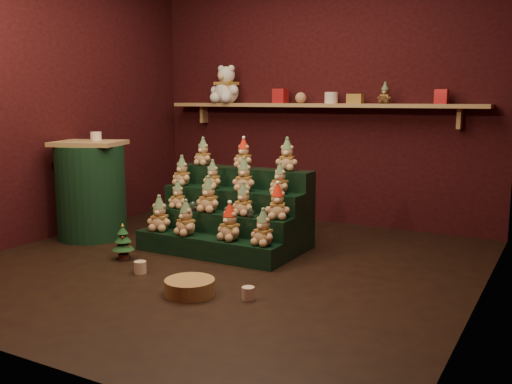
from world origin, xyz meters
The scene contains 40 objects.
ground centered at (0.00, 0.00, 0.00)m, with size 4.00×4.00×0.00m, color black.
back_wall centered at (0.00, 2.05, 1.40)m, with size 4.00×0.10×2.80m, color black.
left_wall centered at (-2.05, 0.00, 1.40)m, with size 0.10×4.00×2.80m, color black.
right_wall centered at (2.05, 0.00, 1.40)m, with size 0.10×4.00×2.80m, color black.
back_shelf centered at (0.00, 1.87, 1.29)m, with size 3.60×0.26×0.24m.
riser_tier_front centered at (-0.25, 0.11, 0.09)m, with size 1.40×0.22×0.18m, color black.
riser_tier_midfront centered at (-0.25, 0.33, 0.18)m, with size 1.40×0.22×0.36m, color black.
riser_tier_midback centered at (-0.25, 0.55, 0.27)m, with size 1.40×0.22×0.54m, color black.
riser_tier_back centered at (-0.25, 0.77, 0.36)m, with size 1.40×0.22×0.72m, color black.
teddy_0 centered at (-0.76, 0.12, 0.34)m, with size 0.22×0.20×0.31m, color tan, non-canonical shape.
teddy_1 centered at (-0.44, 0.10, 0.33)m, with size 0.22×0.20×0.30m, color tan, non-canonical shape.
teddy_2 centered at (-0.01, 0.13, 0.34)m, with size 0.22×0.20×0.31m, color tan, non-canonical shape.
teddy_3 centered at (0.32, 0.11, 0.33)m, with size 0.21×0.19×0.30m, color tan, non-canonical shape.
teddy_4 centered at (-0.70, 0.32, 0.49)m, with size 0.18×0.16×0.25m, color tan, non-canonical shape.
teddy_5 centered at (-0.35, 0.31, 0.52)m, with size 0.22×0.20×0.31m, color tan, non-canonical shape.
teddy_6 centered at (0.00, 0.34, 0.50)m, with size 0.20×0.18×0.28m, color tan, non-canonical shape.
teddy_7 centered at (0.33, 0.34, 0.51)m, with size 0.21×0.19×0.30m, color tan, non-canonical shape.
teddy_8 centered at (-0.81, 0.54, 0.68)m, with size 0.20×0.18×0.28m, color tan, non-canonical shape.
teddy_9 centered at (-0.44, 0.53, 0.67)m, with size 0.18×0.17×0.26m, color tan, non-canonical shape.
teddy_10 centered at (-0.10, 0.53, 0.69)m, with size 0.21×0.19×0.30m, color tan, non-canonical shape.
teddy_11 centered at (0.25, 0.56, 0.67)m, with size 0.19×0.17×0.27m, color tan, non-canonical shape.
teddy_12 centered at (-0.70, 0.76, 0.85)m, with size 0.19×0.17×0.26m, color tan, non-canonical shape.
teddy_13 centered at (-0.25, 0.77, 0.86)m, with size 0.20×0.18×0.27m, color tan, non-canonical shape.
teddy_14 centered at (0.21, 0.78, 0.86)m, with size 0.21×0.19×0.29m, color tan, non-canonical shape.
snow_globe_a centered at (-0.49, 0.27, 0.41)m, with size 0.07×0.07×0.09m.
snow_globe_b centered at (-0.13, 0.27, 0.40)m, with size 0.06×0.06×0.08m.
snow_globe_c centered at (0.11, 0.27, 0.40)m, with size 0.06×0.06×0.08m.
side_table centered at (-1.64, 0.16, 0.48)m, with size 0.77×0.70×0.96m.
table_ornament centered at (-1.64, 0.26, 1.00)m, with size 0.11×0.11×0.08m, color beige.
mini_christmas_tree centered at (-0.83, -0.29, 0.16)m, with size 0.19×0.19×0.32m.
mug_left centered at (-0.44, -0.53, 0.05)m, with size 0.10×0.10×0.10m, color beige.
mug_right centered at (0.61, -0.63, 0.04)m, with size 0.09×0.09×0.09m, color beige.
wicker_basket centered at (0.20, -0.75, 0.06)m, with size 0.36×0.36×0.11m, color olive.
white_bear centered at (-1.11, 1.84, 1.59)m, with size 0.39×0.35×0.55m, color silver, non-canonical shape.
brown_bear centered at (0.78, 1.84, 1.42)m, with size 0.15×0.13×0.21m, color #472C17, non-canonical shape.
gift_tin_red_a centered at (-0.41, 1.85, 1.40)m, with size 0.14×0.14×0.16m, color #B11B1F.
gift_tin_cream centered at (0.20, 1.85, 1.38)m, with size 0.14×0.14×0.12m, color beige.
gift_tin_red_b centered at (1.34, 1.85, 1.39)m, with size 0.12×0.12×0.14m, color #B11B1F.
shelf_plush_ball centered at (-0.16, 1.85, 1.38)m, with size 0.12×0.12×0.12m, color tan.
scarf_gift_box centered at (0.46, 1.85, 1.37)m, with size 0.16×0.10×0.10m, color orange.
Camera 1 is at (2.49, -3.89, 1.37)m, focal length 40.00 mm.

